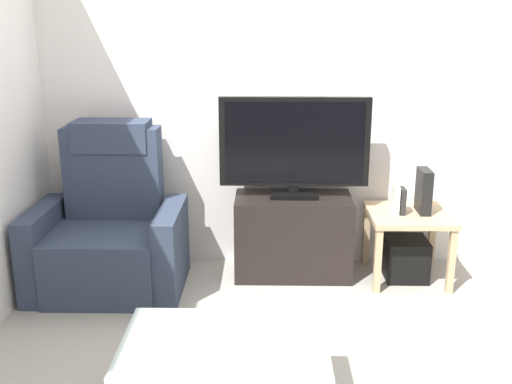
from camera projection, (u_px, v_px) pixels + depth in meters
name	position (u px, v px, depth m)	size (l,w,h in m)	color
ground_plane	(315.00, 334.00, 3.43)	(6.40, 6.40, 0.00)	#9E998E
wall_back	(308.00, 84.00, 4.15)	(6.40, 0.06, 2.60)	silver
tv_stand	(293.00, 236.00, 4.17)	(0.80, 0.43, 0.56)	black
television	(294.00, 145.00, 4.01)	(1.01, 0.20, 0.68)	black
recliner_armchair	(110.00, 232.00, 3.98)	(0.98, 0.78, 1.08)	#2D384C
side_table	(408.00, 223.00, 4.07)	(0.54, 0.54, 0.48)	tan
subwoofer_box	(406.00, 258.00, 4.14)	(0.28, 0.28, 0.28)	black
book_leftmost	(396.00, 200.00, 4.00)	(0.04, 0.11, 0.19)	white
book_middle	(402.00, 201.00, 4.00)	(0.03, 0.11, 0.18)	#262626
game_console	(424.00, 191.00, 4.01)	(0.07, 0.20, 0.30)	black
coffee_table	(224.00, 346.00, 2.62)	(0.90, 0.60, 0.39)	#B2C6C1
cell_phone	(228.00, 341.00, 2.60)	(0.07, 0.15, 0.01)	#B7B7BC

